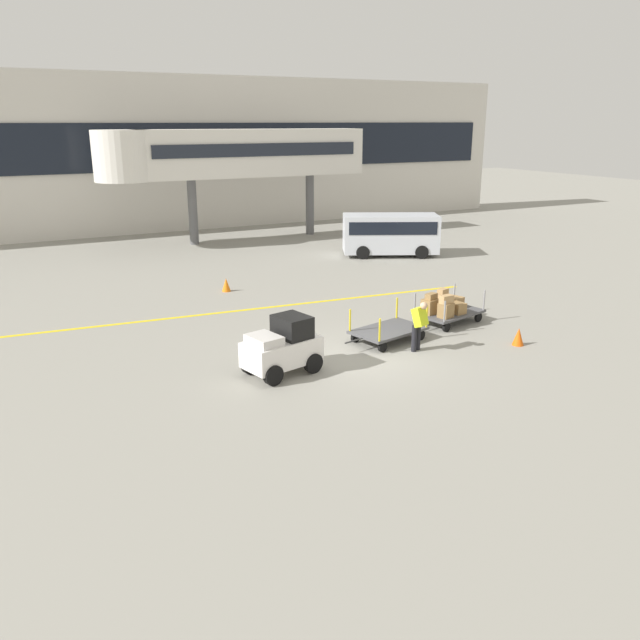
{
  "coord_description": "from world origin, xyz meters",
  "views": [
    {
      "loc": [
        -9.31,
        -15.23,
        6.65
      ],
      "look_at": [
        -0.74,
        1.26,
        0.89
      ],
      "focal_mm": 36.09,
      "sensor_mm": 36.0,
      "label": 1
    }
  ],
  "objects_px": {
    "baggage_cart_lead": "(388,331)",
    "shuttle_van": "(391,232)",
    "safety_cone_near": "(518,337)",
    "baggage_handler": "(419,324)",
    "baggage_tug": "(283,347)",
    "safety_cone_far": "(226,285)",
    "baggage_cart_middle": "(446,308)"
  },
  "relations": [
    {
      "from": "safety_cone_near",
      "to": "baggage_cart_middle",
      "type": "bearing_deg",
      "value": 101.34
    },
    {
      "from": "baggage_handler",
      "to": "safety_cone_near",
      "type": "bearing_deg",
      "value": -17.9
    },
    {
      "from": "baggage_tug",
      "to": "baggage_cart_lead",
      "type": "bearing_deg",
      "value": 12.88
    },
    {
      "from": "safety_cone_far",
      "to": "baggage_cart_lead",
      "type": "bearing_deg",
      "value": -73.6
    },
    {
      "from": "baggage_cart_middle",
      "to": "baggage_handler",
      "type": "height_order",
      "value": "baggage_handler"
    },
    {
      "from": "safety_cone_near",
      "to": "safety_cone_far",
      "type": "bearing_deg",
      "value": 119.04
    },
    {
      "from": "baggage_tug",
      "to": "baggage_handler",
      "type": "xyz_separation_m",
      "value": [
        4.34,
        -0.26,
        0.11
      ]
    },
    {
      "from": "baggage_cart_lead",
      "to": "baggage_handler",
      "type": "distance_m",
      "value": 1.33
    },
    {
      "from": "baggage_tug",
      "to": "baggage_cart_middle",
      "type": "relative_size",
      "value": 0.74
    },
    {
      "from": "baggage_cart_lead",
      "to": "shuttle_van",
      "type": "bearing_deg",
      "value": 56.35
    },
    {
      "from": "baggage_cart_lead",
      "to": "safety_cone_near",
      "type": "distance_m",
      "value": 4.02
    },
    {
      "from": "baggage_tug",
      "to": "safety_cone_far",
      "type": "distance_m",
      "value": 9.36
    },
    {
      "from": "baggage_handler",
      "to": "shuttle_van",
      "type": "bearing_deg",
      "value": 59.91
    },
    {
      "from": "baggage_handler",
      "to": "shuttle_van",
      "type": "height_order",
      "value": "shuttle_van"
    },
    {
      "from": "baggage_cart_lead",
      "to": "safety_cone_near",
      "type": "bearing_deg",
      "value": -32.93
    },
    {
      "from": "baggage_cart_middle",
      "to": "baggage_tug",
      "type": "bearing_deg",
      "value": -166.79
    },
    {
      "from": "baggage_cart_lead",
      "to": "safety_cone_far",
      "type": "distance_m",
      "value": 8.63
    },
    {
      "from": "shuttle_van",
      "to": "safety_cone_near",
      "type": "xyz_separation_m",
      "value": [
        -4.19,
        -13.55,
        -0.96
      ]
    },
    {
      "from": "baggage_cart_lead",
      "to": "baggage_handler",
      "type": "xyz_separation_m",
      "value": [
        0.29,
        -1.19,
        0.52
      ]
    },
    {
      "from": "baggage_handler",
      "to": "shuttle_van",
      "type": "relative_size",
      "value": 0.3
    },
    {
      "from": "baggage_tug",
      "to": "baggage_cart_lead",
      "type": "height_order",
      "value": "baggage_tug"
    },
    {
      "from": "shuttle_van",
      "to": "baggage_tug",
      "type": "bearing_deg",
      "value": -133.38
    },
    {
      "from": "baggage_cart_lead",
      "to": "shuttle_van",
      "type": "height_order",
      "value": "shuttle_van"
    },
    {
      "from": "baggage_cart_middle",
      "to": "baggage_handler",
      "type": "relative_size",
      "value": 1.98
    },
    {
      "from": "baggage_handler",
      "to": "shuttle_van",
      "type": "distance_m",
      "value": 14.52
    },
    {
      "from": "baggage_cart_lead",
      "to": "baggage_handler",
      "type": "relative_size",
      "value": 1.98
    },
    {
      "from": "shuttle_van",
      "to": "safety_cone_far",
      "type": "height_order",
      "value": "shuttle_van"
    },
    {
      "from": "baggage_cart_middle",
      "to": "safety_cone_near",
      "type": "distance_m",
      "value": 2.93
    },
    {
      "from": "baggage_tug",
      "to": "shuttle_van",
      "type": "xyz_separation_m",
      "value": [
        11.62,
        12.29,
        0.48
      ]
    },
    {
      "from": "baggage_cart_lead",
      "to": "baggage_tug",
      "type": "bearing_deg",
      "value": -167.12
    },
    {
      "from": "baggage_handler",
      "to": "baggage_cart_middle",
      "type": "bearing_deg",
      "value": 36.7
    },
    {
      "from": "safety_cone_near",
      "to": "baggage_handler",
      "type": "bearing_deg",
      "value": 162.1
    }
  ]
}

